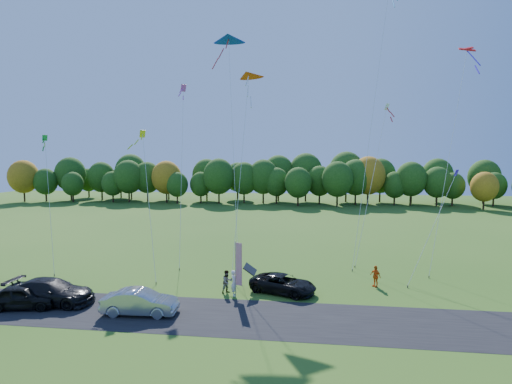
# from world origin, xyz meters

# --- Properties ---
(ground) EXTENTS (160.00, 160.00, 0.00)m
(ground) POSITION_xyz_m (0.00, 0.00, 0.00)
(ground) COLOR #2C5516
(asphalt_strip) EXTENTS (90.00, 6.00, 0.01)m
(asphalt_strip) POSITION_xyz_m (0.00, -4.00, 0.01)
(asphalt_strip) COLOR black
(asphalt_strip) RESTS_ON ground
(tree_line) EXTENTS (116.00, 12.00, 10.00)m
(tree_line) POSITION_xyz_m (0.00, 55.00, 0.00)
(tree_line) COLOR #1E4711
(tree_line) RESTS_ON ground
(black_suv) EXTENTS (5.40, 3.87, 1.37)m
(black_suv) POSITION_xyz_m (2.68, 0.83, 0.68)
(black_suv) COLOR black
(black_suv) RESTS_ON ground
(silver_sedan) EXTENTS (4.88, 1.93, 1.58)m
(silver_sedan) POSITION_xyz_m (-6.15, -4.34, 0.79)
(silver_sedan) COLOR #A3A2A7
(silver_sedan) RESTS_ON ground
(dark_truck_a) EXTENTS (5.88, 2.43, 1.70)m
(dark_truck_a) POSITION_xyz_m (-12.94, -3.40, 0.85)
(dark_truck_a) COLOR black
(dark_truck_a) RESTS_ON ground
(dark_truck_b) EXTENTS (4.82, 2.67, 1.55)m
(dark_truck_b) POSITION_xyz_m (-14.26, -4.34, 0.78)
(dark_truck_b) COLOR black
(dark_truck_b) RESTS_ON ground
(person_tailgate_a) EXTENTS (0.58, 0.76, 1.86)m
(person_tailgate_a) POSITION_xyz_m (-0.80, -0.21, 0.93)
(person_tailgate_a) COLOR silver
(person_tailgate_a) RESTS_ON ground
(person_tailgate_b) EXTENTS (1.03, 1.04, 1.69)m
(person_tailgate_b) POSITION_xyz_m (-1.41, 0.26, 0.85)
(person_tailgate_b) COLOR gray
(person_tailgate_b) RESTS_ON ground
(person_east) EXTENTS (0.93, 1.00, 1.65)m
(person_east) POSITION_xyz_m (9.68, 3.15, 0.83)
(person_east) COLOR orange
(person_east) RESTS_ON ground
(feather_flag) EXTENTS (0.52, 0.23, 4.09)m
(feather_flag) POSITION_xyz_m (-0.43, -0.65, 2.50)
(feather_flag) COLOR #999999
(feather_flag) RESTS_ON ground
(kite_delta_blue) EXTENTS (4.52, 11.44, 24.60)m
(kite_delta_blue) POSITION_xyz_m (-2.88, 10.56, 11.96)
(kite_delta_blue) COLOR #4C3F33
(kite_delta_blue) RESTS_ON ground
(kite_parafoil_orange) EXTENTS (6.28, 11.38, 28.68)m
(kite_parafoil_orange) POSITION_xyz_m (10.63, 12.52, 14.17)
(kite_parafoil_orange) COLOR #4C3F33
(kite_parafoil_orange) RESTS_ON ground
(kite_delta_red) EXTENTS (2.78, 9.77, 19.62)m
(kite_delta_red) POSITION_xyz_m (-1.53, 9.02, 12.59)
(kite_delta_red) COLOR #4C3F33
(kite_delta_red) RESTS_ON ground
(kite_parafoil_rainbow) EXTENTS (6.02, 7.01, 20.53)m
(kite_parafoil_rainbow) POSITION_xyz_m (16.76, 9.16, 10.16)
(kite_parafoil_rainbow) COLOR #4C3F33
(kite_parafoil_rainbow) RESTS_ON ground
(kite_diamond_yellow) EXTENTS (3.93, 6.52, 12.79)m
(kite_diamond_yellow) POSITION_xyz_m (-9.04, 4.44, 6.17)
(kite_diamond_yellow) COLOR #4C3F33
(kite_diamond_yellow) RESTS_ON ground
(kite_diamond_green) EXTENTS (3.46, 4.32, 12.30)m
(kite_diamond_green) POSITION_xyz_m (-18.15, 4.34, 6.00)
(kite_diamond_green) COLOR #4C3F33
(kite_diamond_green) RESTS_ON ground
(kite_diamond_white) EXTENTS (4.26, 7.28, 15.81)m
(kite_diamond_white) POSITION_xyz_m (10.59, 11.69, 7.69)
(kite_diamond_white) COLOR #4C3F33
(kite_diamond_white) RESTS_ON ground
(kite_diamond_pink) EXTENTS (2.61, 8.83, 18.01)m
(kite_diamond_pink) POSITION_xyz_m (-7.76, 9.60, 8.75)
(kite_diamond_pink) COLOR #4C3F33
(kite_diamond_pink) RESTS_ON ground
(kite_diamond_blue_low) EXTENTS (4.61, 3.21, 9.25)m
(kite_diamond_blue_low) POSITION_xyz_m (14.18, 4.52, 4.45)
(kite_diamond_blue_low) COLOR #4C3F33
(kite_diamond_blue_low) RESTS_ON ground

